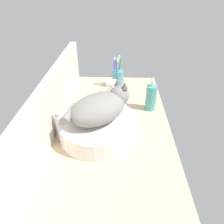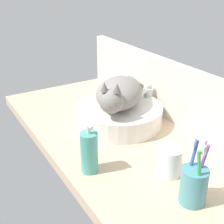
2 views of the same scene
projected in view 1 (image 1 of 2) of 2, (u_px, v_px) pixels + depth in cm
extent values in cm
cube|color=#D1B28E|center=(110.00, 131.00, 99.97)|extent=(113.49, 54.11, 4.00)
cube|color=silver|center=(51.00, 104.00, 93.35)|extent=(113.49, 3.60, 23.42)
cylinder|color=silver|center=(99.00, 127.00, 92.75)|extent=(33.76, 33.76, 7.64)
ellipsoid|color=gray|center=(98.00, 109.00, 87.75)|extent=(29.64, 29.75, 11.00)
sphere|color=gray|center=(119.00, 96.00, 93.70)|extent=(8.80, 8.80, 8.80)
cone|color=#635F5B|center=(117.00, 82.00, 92.75)|extent=(2.80, 2.80, 3.20)
cone|color=#635F5B|center=(125.00, 85.00, 90.01)|extent=(2.80, 2.80, 3.20)
cylinder|color=gray|center=(70.00, 113.00, 83.81)|extent=(11.41, 5.27, 3.20)
cylinder|color=silver|center=(60.00, 126.00, 90.37)|extent=(3.60, 3.60, 11.00)
cylinder|color=silver|center=(71.00, 116.00, 88.21)|extent=(3.63, 10.21, 2.20)
sphere|color=silver|center=(58.00, 113.00, 86.78)|extent=(2.80, 2.80, 2.80)
cylinder|color=teal|center=(151.00, 98.00, 109.12)|extent=(5.32, 5.32, 13.02)
cylinder|color=silver|center=(152.00, 83.00, 104.88)|extent=(1.20, 1.20, 2.80)
cylinder|color=silver|center=(152.00, 80.00, 105.14)|extent=(2.20, 1.00, 1.00)
cylinder|color=teal|center=(118.00, 79.00, 132.52)|extent=(7.17, 7.17, 10.22)
cylinder|color=green|center=(119.00, 71.00, 132.21)|extent=(1.62, 3.13, 16.99)
cube|color=white|center=(119.00, 58.00, 127.65)|extent=(1.30, 1.11, 2.53)
cylinder|color=purple|center=(115.00, 73.00, 130.29)|extent=(3.65, 1.34, 16.94)
cube|color=white|center=(115.00, 59.00, 125.72)|extent=(1.58, 0.86, 2.58)
cylinder|color=blue|center=(118.00, 74.00, 128.70)|extent=(1.15, 3.64, 16.93)
cube|color=white|center=(118.00, 60.00, 124.14)|extent=(1.24, 1.18, 2.51)
cylinder|color=white|center=(112.00, 89.00, 122.43)|extent=(7.25, 7.25, 8.77)
cylinder|color=silver|center=(112.00, 92.00, 123.52)|extent=(6.38, 6.38, 4.72)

